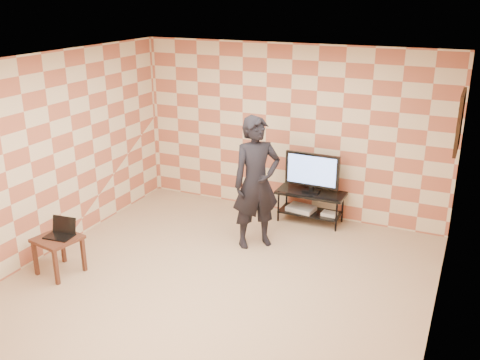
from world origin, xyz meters
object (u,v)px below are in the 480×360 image
object	(u,v)px
tv_stand	(311,200)
tv	(312,171)
side_table	(58,244)
person	(256,183)

from	to	relation	value
tv_stand	tv	size ratio (longest dim) A/B	1.24
side_table	person	world-z (taller)	person
tv	person	world-z (taller)	person
tv_stand	side_table	size ratio (longest dim) A/B	1.80
tv_stand	tv	xyz separation A→B (m)	(0.00, -0.00, 0.47)
side_table	person	distance (m)	2.71
side_table	tv_stand	bearing A→B (deg)	49.70
tv_stand	tv	distance (m)	0.47
tv_stand	person	size ratio (longest dim) A/B	0.56
tv_stand	person	world-z (taller)	person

